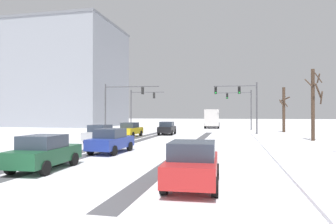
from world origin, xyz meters
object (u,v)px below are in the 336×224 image
traffic_signal_far_right (242,103)px  bus_oncoming (212,117)px  traffic_signal_far_left (140,103)px  traffic_signal_near_right (242,98)px  car_silver_third (101,134)px  bare_tree_sidewalk_far (284,109)px  traffic_signal_near_left (120,99)px  car_dark_green_fifth (44,152)px  car_yellow_cab_second (130,130)px  car_black_lead (167,128)px  bare_tree_sidewalk_mid (314,102)px  car_red_sixth (193,164)px  office_building_far_left_block (71,76)px  car_blue_fourth (111,141)px

traffic_signal_far_right → bus_oncoming: traffic_signal_far_right is taller
traffic_signal_far_left → bus_oncoming: traffic_signal_far_left is taller
traffic_signal_near_right → car_silver_third: traffic_signal_near_right is taller
bare_tree_sidewalk_far → traffic_signal_near_left: bearing=-158.2°
car_dark_green_fifth → bus_oncoming: bus_oncoming is taller
traffic_signal_near_left → car_yellow_cab_second: bearing=-55.8°
traffic_signal_far_right → car_yellow_cab_second: bearing=-125.6°
traffic_signal_far_left → car_yellow_cab_second: 14.81m
car_black_lead → car_yellow_cab_second: bearing=-129.0°
traffic_signal_far_right → car_black_lead: size_ratio=1.56×
traffic_signal_far_left → bare_tree_sidewalk_far: 21.87m
bare_tree_sidewalk_mid → car_red_sixth: bearing=-113.6°
car_black_lead → office_building_far_left_block: office_building_far_left_block is taller
car_black_lead → bare_tree_sidewalk_far: 17.45m
car_yellow_cab_second → car_red_sixth: same height
car_yellow_cab_second → car_dark_green_fifth: 20.26m
car_black_lead → car_red_sixth: (6.71, -25.96, 0.00)m
car_yellow_cab_second → car_silver_third: size_ratio=1.01×
car_silver_third → bus_oncoming: (7.73, 32.48, 1.18)m
bare_tree_sidewalk_mid → car_silver_third: bearing=-161.7°
car_dark_green_fifth → bare_tree_sidewalk_far: size_ratio=0.66×
bus_oncoming → office_building_far_left_block: bearing=176.6°
traffic_signal_near_left → car_blue_fourth: traffic_signal_near_left is taller
bus_oncoming → bare_tree_sidewalk_far: bare_tree_sidewalk_far is taller
bare_tree_sidewalk_far → car_yellow_cab_second: bearing=-145.9°
bus_oncoming → bare_tree_sidewalk_mid: 28.60m
car_red_sixth → office_building_far_left_block: (-33.18, 48.60, 10.05)m
traffic_signal_near_right → car_dark_green_fifth: size_ratio=1.56×
bare_tree_sidewalk_far → car_red_sixth: bearing=-103.8°
car_dark_green_fifth → car_blue_fourth: bearing=84.5°
car_black_lead → traffic_signal_near_left: bearing=-178.7°
office_building_far_left_block → bus_oncoming: bearing=-3.4°
traffic_signal_far_right → bare_tree_sidewalk_far: bearing=-43.7°
bare_tree_sidewalk_far → traffic_signal_far_right: bearing=136.3°
traffic_signal_far_right → traffic_signal_near_right: 12.12m
car_yellow_cab_second → bus_oncoming: 26.16m
car_silver_third → bare_tree_sidewalk_mid: size_ratio=0.59×
car_black_lead → car_silver_third: same height
traffic_signal_far_right → car_dark_green_fifth: (-9.92, -37.99, -3.58)m
car_silver_third → car_red_sixth: bearing=-54.4°
traffic_signal_near_left → bare_tree_sidewalk_far: (21.26, 8.48, -1.16)m
bare_tree_sidewalk_mid → bare_tree_sidewalk_far: 13.66m
bare_tree_sidewalk_mid → bus_oncoming: bearing=113.8°
car_dark_green_fifth → traffic_signal_near_left: bearing=103.3°
car_dark_green_fifth → bare_tree_sidewalk_mid: 25.09m
car_blue_fourth → traffic_signal_far_right: bearing=73.6°
traffic_signal_far_right → car_yellow_cab_second: 22.36m
traffic_signal_far_left → bare_tree_sidewalk_mid: 27.04m
car_blue_fourth → bus_oncoming: size_ratio=0.38×
car_blue_fourth → car_dark_green_fifth: bearing=-95.5°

